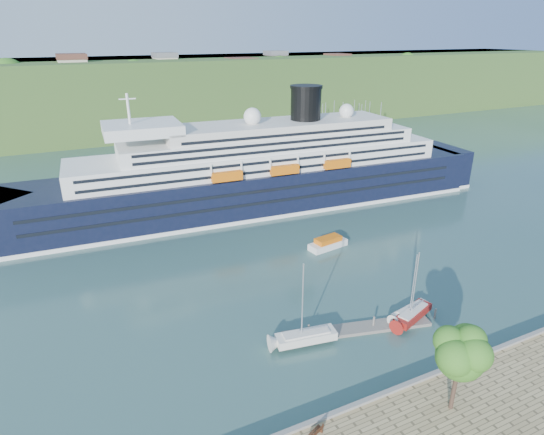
{
  "coord_description": "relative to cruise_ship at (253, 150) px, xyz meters",
  "views": [
    {
      "loc": [
        -28.35,
        -25.35,
        32.25
      ],
      "look_at": [
        -1.78,
        30.0,
        7.25
      ],
      "focal_mm": 30.0,
      "sensor_mm": 36.0,
      "label": 1
    }
  ],
  "objects": [
    {
      "name": "ground",
      "position": [
        -4.95,
        -52.37,
        -11.6
      ],
      "size": [
        400.0,
        400.0,
        0.0
      ],
      "primitive_type": "plane",
      "color": "#2A4B4A",
      "rests_on": "ground"
    },
    {
      "name": "far_hillside",
      "position": [
        -4.95,
        92.63,
        0.4
      ],
      "size": [
        400.0,
        50.0,
        24.0
      ],
      "primitive_type": "cube",
      "color": "#2E5321",
      "rests_on": "ground"
    },
    {
      "name": "quay_coping",
      "position": [
        -4.95,
        -52.57,
        -10.45
      ],
      "size": [
        220.0,
        0.5,
        0.3
      ],
      "primitive_type": "cube",
      "color": "slate",
      "rests_on": "promenade"
    },
    {
      "name": "cruise_ship",
      "position": [
        0.0,
        0.0,
        0.0
      ],
      "size": [
        104.1,
        21.61,
        23.21
      ],
      "primitive_type": null,
      "rotation": [
        0.0,
        0.0,
        -0.06
      ],
      "color": "black",
      "rests_on": "ground"
    },
    {
      "name": "park_bench",
      "position": [
        -17.87,
        -53.85,
        -10.06
      ],
      "size": [
        1.82,
        1.3,
        1.08
      ],
      "primitive_type": null,
      "rotation": [
        0.0,
        0.0,
        0.4
      ],
      "color": "#4A2815",
      "rests_on": "promenade"
    },
    {
      "name": "promenade_tree",
      "position": [
        -5.24,
        -56.4,
        -6.0
      ],
      "size": [
        5.56,
        5.56,
        9.21
      ],
      "primitive_type": null,
      "color": "#2C641A",
      "rests_on": "promenade"
    },
    {
      "name": "floating_pontoon",
      "position": [
        -5.15,
        -42.17,
        -11.41
      ],
      "size": [
        17.84,
        6.39,
        0.4
      ],
      "primitive_type": null,
      "rotation": [
        0.0,
        0.0,
        -0.24
      ],
      "color": "slate",
      "rests_on": "ground"
    },
    {
      "name": "sailboat_white_near",
      "position": [
        -11.89,
        -41.82,
        -6.73
      ],
      "size": [
        7.77,
        3.24,
        9.74
      ],
      "primitive_type": null,
      "rotation": [
        0.0,
        0.0,
        -0.16
      ],
      "color": "silver",
      "rests_on": "ground"
    },
    {
      "name": "sailboat_red",
      "position": [
        1.97,
        -43.42,
        -7.14
      ],
      "size": [
        7.14,
        4.16,
        8.92
      ],
      "primitive_type": null,
      "rotation": [
        0.0,
        0.0,
        0.35
      ],
      "color": "maroon",
      "rests_on": "ground"
    },
    {
      "name": "sailboat_white_far",
      "position": [
        2.31,
        -42.88,
        -7.45
      ],
      "size": [
        6.66,
        3.08,
        8.3
      ],
      "primitive_type": null,
      "rotation": [
        0.0,
        0.0,
        0.21
      ],
      "color": "silver",
      "rests_on": "ground"
    },
    {
      "name": "tender_launch",
      "position": [
        3.52,
        -21.91,
        -10.68
      ],
      "size": [
        6.97,
        3.3,
        1.85
      ],
      "primitive_type": null,
      "rotation": [
        0.0,
        0.0,
        0.15
      ],
      "color": "#D5610C",
      "rests_on": "ground"
    }
  ]
}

